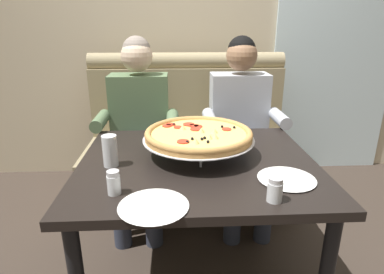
{
  "coord_description": "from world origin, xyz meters",
  "views": [
    {
      "loc": [
        -0.11,
        -1.44,
        1.35
      ],
      "look_at": [
        -0.03,
        0.01,
        0.84
      ],
      "focal_mm": 30.38,
      "sensor_mm": 36.0,
      "label": 1
    }
  ],
  "objects": [
    {
      "name": "plate_near_right",
      "position": [
        0.36,
        -0.22,
        0.73
      ],
      "size": [
        0.25,
        0.25,
        0.02
      ],
      "color": "white",
      "rests_on": "dining_table"
    },
    {
      "name": "diner_right",
      "position": [
        0.35,
        0.69,
        0.71
      ],
      "size": [
        0.54,
        0.64,
        1.27
      ],
      "color": "#2D3342",
      "rests_on": "ground_plane"
    },
    {
      "name": "shaker_parmesan",
      "position": [
        0.26,
        -0.39,
        0.76
      ],
      "size": [
        0.06,
        0.06,
        0.1
      ],
      "color": "white",
      "rests_on": "dining_table"
    },
    {
      "name": "dining_table",
      "position": [
        0.0,
        0.0,
        0.64
      ],
      "size": [
        1.13,
        0.97,
        0.72
      ],
      "color": "black",
      "rests_on": "ground_plane"
    },
    {
      "name": "shaker_pepper_flakes",
      "position": [
        -0.35,
        -0.3,
        0.76
      ],
      "size": [
        0.05,
        0.05,
        0.1
      ],
      "color": "white",
      "rests_on": "dining_table"
    },
    {
      "name": "diner_left",
      "position": [
        -0.35,
        0.69,
        0.71
      ],
      "size": [
        0.54,
        0.64,
        1.27
      ],
      "color": "#2D3342",
      "rests_on": "ground_plane"
    },
    {
      "name": "window_panel",
      "position": [
        1.33,
        1.45,
        1.4
      ],
      "size": [
        1.1,
        0.02,
        2.8
      ],
      "primitive_type": "cube",
      "color": "white",
      "rests_on": "ground_plane"
    },
    {
      "name": "patio_chair",
      "position": [
        1.16,
        2.12,
        0.52
      ],
      "size": [
        0.41,
        0.4,
        0.86
      ],
      "color": "black",
      "rests_on": "ground_plane"
    },
    {
      "name": "booth_bench",
      "position": [
        0.0,
        0.96,
        0.4
      ],
      "size": [
        1.56,
        0.78,
        1.13
      ],
      "color": "#998966",
      "rests_on": "ground_plane"
    },
    {
      "name": "pizza",
      "position": [
        0.01,
        0.07,
        0.83
      ],
      "size": [
        0.55,
        0.55,
        0.14
      ],
      "color": "silver",
      "rests_on": "dining_table"
    },
    {
      "name": "plate_near_left",
      "position": [
        -0.19,
        -0.41,
        0.73
      ],
      "size": [
        0.26,
        0.26,
        0.02
      ],
      "color": "white",
      "rests_on": "dining_table"
    },
    {
      "name": "drinking_glass",
      "position": [
        -0.41,
        -0.04,
        0.79
      ],
      "size": [
        0.07,
        0.07,
        0.15
      ],
      "color": "silver",
      "rests_on": "dining_table"
    },
    {
      "name": "back_wall_with_window",
      "position": [
        0.0,
        1.53,
        1.4
      ],
      "size": [
        6.0,
        0.12,
        2.8
      ],
      "primitive_type": "cube",
      "color": "beige",
      "rests_on": "ground_plane"
    }
  ]
}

